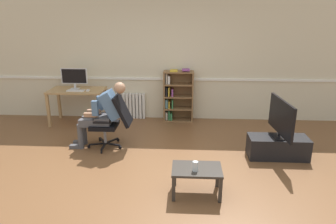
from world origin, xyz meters
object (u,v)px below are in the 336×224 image
object	(u,v)px
office_chair	(113,120)
person_seated	(103,113)
tv_screen	(281,118)
bookshelf	(177,96)
radiator	(129,106)
drinking_glass	(195,166)
computer_desk	(77,95)
computer_mouse	(88,90)
keyboard	(76,91)
coffee_table	(197,172)
imac_monitor	(74,77)
tv_stand	(278,147)

from	to	relation	value
office_chair	person_seated	bearing A→B (deg)	-90.00
office_chair	tv_screen	bearing A→B (deg)	84.76
bookshelf	radiator	xyz separation A→B (m)	(-1.10, 0.10, -0.27)
radiator	drinking_glass	size ratio (longest dim) A/B	5.64
computer_desk	tv_screen	xyz separation A→B (m)	(3.90, -1.50, 0.05)
radiator	tv_screen	bearing A→B (deg)	-33.55
computer_mouse	office_chair	world-z (taller)	office_chair
computer_desk	keyboard	world-z (taller)	keyboard
bookshelf	person_seated	distance (m)	1.99
computer_mouse	computer_desk	bearing A→B (deg)	157.30
computer_mouse	radiator	bearing A→B (deg)	33.76
coffee_table	drinking_glass	world-z (taller)	drinking_glass
imac_monitor	person_seated	distance (m)	1.66
imac_monitor	computer_desk	bearing A→B (deg)	-54.28
radiator	person_seated	bearing A→B (deg)	-95.80
drinking_glass	bookshelf	bearing A→B (deg)	96.25
tv_screen	bookshelf	bearing A→B (deg)	39.68
computer_desk	drinking_glass	bearing A→B (deg)	-48.18
keyboard	office_chair	distance (m)	1.53
computer_desk	coffee_table	distance (m)	3.70
keyboard	person_seated	distance (m)	1.40
tv_stand	computer_desk	bearing A→B (deg)	158.93
tv_stand	tv_screen	xyz separation A→B (m)	(0.00, 0.00, 0.52)
keyboard	coffee_table	size ratio (longest dim) A/B	0.56
tv_stand	radiator	bearing A→B (deg)	146.43
computer_mouse	tv_stand	bearing A→B (deg)	-20.93
coffee_table	tv_screen	bearing A→B (deg)	40.56
radiator	computer_desk	bearing A→B (deg)	-159.62
computer_desk	tv_screen	world-z (taller)	tv_screen
person_seated	tv_screen	xyz separation A→B (m)	(3.02, -0.26, 0.05)
office_chair	computer_mouse	bearing A→B (deg)	-145.60
bookshelf	person_seated	bearing A→B (deg)	-129.40
keyboard	computer_mouse	distance (m)	0.26
radiator	computer_mouse	bearing A→B (deg)	-146.24
imac_monitor	bookshelf	distance (m)	2.26
tv_screen	drinking_glass	distance (m)	1.92
keyboard	office_chair	xyz separation A→B (m)	(1.03, -1.10, -0.24)
office_chair	bookshelf	bearing A→B (deg)	144.65
coffee_table	keyboard	bearing A→B (deg)	134.09
imac_monitor	computer_mouse	distance (m)	0.46
person_seated	keyboard	bearing A→B (deg)	-142.22
imac_monitor	radiator	xyz separation A→B (m)	(1.11, 0.31, -0.72)
tv_screen	person_seated	bearing A→B (deg)	80.38
tv_stand	coffee_table	bearing A→B (deg)	-139.41
keyboard	drinking_glass	xyz separation A→B (m)	(2.45, -2.63, -0.32)
imac_monitor	tv_screen	world-z (taller)	imac_monitor
computer_mouse	keyboard	bearing A→B (deg)	-175.60
office_chair	tv_stand	xyz separation A→B (m)	(2.84, -0.26, -0.34)
computer_mouse	tv_stand	distance (m)	3.92
computer_mouse	person_seated	distance (m)	1.28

